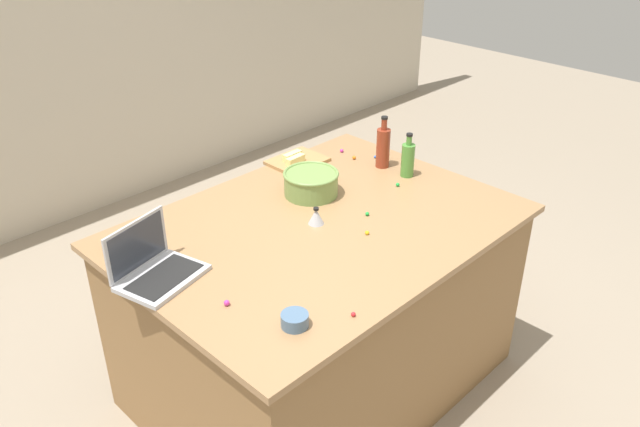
{
  "coord_description": "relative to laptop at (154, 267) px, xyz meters",
  "views": [
    {
      "loc": [
        -1.73,
        -1.71,
        2.31
      ],
      "look_at": [
        0.0,
        0.0,
        0.95
      ],
      "focal_mm": 36.29,
      "sensor_mm": 36.0,
      "label": 1
    }
  ],
  "objects": [
    {
      "name": "ramekin_small",
      "position": [
        0.17,
        -0.59,
        -0.02
      ],
      "size": [
        0.1,
        0.1,
        0.05
      ],
      "primitive_type": "cylinder",
      "color": "slate",
      "rests_on": "island_counter"
    },
    {
      "name": "ground_plane",
      "position": [
        0.73,
        -0.16,
        -0.95
      ],
      "size": [
        12.0,
        12.0,
        0.0
      ],
      "primitive_type": "plane",
      "color": "gray"
    },
    {
      "name": "candy_1",
      "position": [
        0.08,
        -0.33,
        -0.04
      ],
      "size": [
        0.02,
        0.02,
        0.02
      ],
      "primitive_type": "sphere",
      "color": "#CC3399",
      "rests_on": "island_counter"
    },
    {
      "name": "candy_4",
      "position": [
        0.35,
        -0.69,
        -0.04
      ],
      "size": [
        0.02,
        0.02,
        0.02
      ],
      "primitive_type": "sphere",
      "color": "red",
      "rests_on": "island_counter"
    },
    {
      "name": "wall_back",
      "position": [
        0.73,
        2.31,
        0.35
      ],
      "size": [
        8.0,
        0.1,
        2.6
      ],
      "primitive_type": "cube",
      "color": "beige",
      "rests_on": "ground"
    },
    {
      "name": "candy_8",
      "position": [
        0.92,
        -0.26,
        -0.04
      ],
      "size": [
        0.02,
        0.02,
        0.02
      ],
      "primitive_type": "sphere",
      "color": "green",
      "rests_on": "island_counter"
    },
    {
      "name": "bottle_soy",
      "position": [
        1.37,
        0.03,
        0.06
      ],
      "size": [
        0.07,
        0.07,
        0.27
      ],
      "color": "maroon",
      "rests_on": "island_counter"
    },
    {
      "name": "butter_stick_left",
      "position": [
        1.06,
        0.35,
        -0.01
      ],
      "size": [
        0.11,
        0.04,
        0.04
      ],
      "primitive_type": "cube",
      "rotation": [
        0.0,
        0.0,
        0.05
      ],
      "color": "#F4E58C",
      "rests_on": "cutting_board"
    },
    {
      "name": "butter_stick_right",
      "position": [
        1.08,
        0.39,
        -0.01
      ],
      "size": [
        0.11,
        0.04,
        0.04
      ],
      "primitive_type": "cube",
      "rotation": [
        0.0,
        0.0,
        0.03
      ],
      "color": "#F4E58C",
      "rests_on": "cutting_board"
    },
    {
      "name": "candy_2",
      "position": [
        0.8,
        -0.37,
        -0.04
      ],
      "size": [
        0.02,
        0.02,
        0.02
      ],
      "primitive_type": "sphere",
      "color": "yellow",
      "rests_on": "island_counter"
    },
    {
      "name": "ramekin_medium",
      "position": [
        -0.02,
        0.29,
        -0.03
      ],
      "size": [
        0.08,
        0.08,
        0.04
      ],
      "primitive_type": "cylinder",
      "color": "beige",
      "rests_on": "island_counter"
    },
    {
      "name": "island_counter",
      "position": [
        0.73,
        -0.16,
        -0.5
      ],
      "size": [
        1.68,
        1.23,
        0.9
      ],
      "color": "olive",
      "rests_on": "ground"
    },
    {
      "name": "laptop",
      "position": [
        0.0,
        0.0,
        0.0
      ],
      "size": [
        0.35,
        0.3,
        0.22
      ],
      "color": "#B7B7BC",
      "rests_on": "island_counter"
    },
    {
      "name": "mixing_bowl_large",
      "position": [
        0.89,
        0.07,
        0.01
      ],
      "size": [
        0.26,
        0.26,
        0.11
      ],
      "color": "#72934C",
      "rests_on": "island_counter"
    },
    {
      "name": "candy_0",
      "position": [
        -0.04,
        -0.12,
        -0.04
      ],
      "size": [
        0.02,
        0.02,
        0.02
      ],
      "primitive_type": "sphere",
      "color": "#CC3399",
      "rests_on": "island_counter"
    },
    {
      "name": "kitchen_timer",
      "position": [
        0.72,
        -0.15,
        -0.01
      ],
      "size": [
        0.07,
        0.07,
        0.08
      ],
      "color": "#B2B2B7",
      "rests_on": "island_counter"
    },
    {
      "name": "candy_5",
      "position": [
        1.42,
        0.12,
        -0.04
      ],
      "size": [
        0.01,
        0.01,
        0.01
      ],
      "primitive_type": "sphere",
      "color": "blue",
      "rests_on": "island_counter"
    },
    {
      "name": "bottle_olive",
      "position": [
        1.37,
        -0.13,
        0.04
      ],
      "size": [
        0.07,
        0.07,
        0.22
      ],
      "color": "#4C8C38",
      "rests_on": "island_counter"
    },
    {
      "name": "candy_7",
      "position": [
        1.33,
        0.19,
        -0.04
      ],
      "size": [
        0.02,
        0.02,
        0.02
      ],
      "primitive_type": "sphere",
      "color": "orange",
      "rests_on": "island_counter"
    },
    {
      "name": "candy_6",
      "position": [
        1.35,
        0.3,
        -0.04
      ],
      "size": [
        0.02,
        0.02,
        0.02
      ],
      "primitive_type": "sphere",
      "color": "#CC3399",
      "rests_on": "island_counter"
    },
    {
      "name": "cutting_board",
      "position": [
        1.09,
        0.37,
        -0.04
      ],
      "size": [
        0.28,
        0.22,
        0.02
      ],
      "primitive_type": "cube",
      "color": "#AD7F4C",
      "rests_on": "island_counter"
    },
    {
      "name": "candy_3",
      "position": [
        1.25,
        -0.17,
        -0.04
      ],
      "size": [
        0.02,
        0.02,
        0.02
      ],
      "primitive_type": "sphere",
      "color": "green",
      "rests_on": "island_counter"
    }
  ]
}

